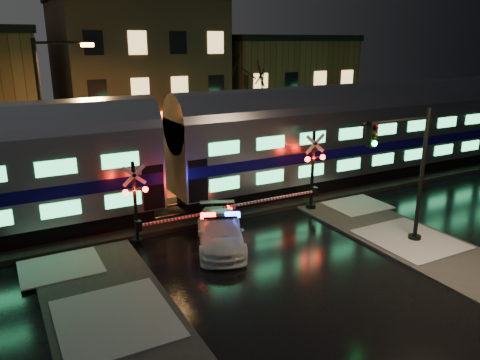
# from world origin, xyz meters

# --- Properties ---
(ground) EXTENTS (120.00, 120.00, 0.00)m
(ground) POSITION_xyz_m (0.00, 0.00, 0.00)
(ground) COLOR black
(ground) RESTS_ON ground
(ballast) EXTENTS (90.00, 4.20, 0.24)m
(ballast) POSITION_xyz_m (0.00, 5.00, 0.12)
(ballast) COLOR black
(ballast) RESTS_ON ground
(sidewalk_right) EXTENTS (4.00, 20.00, 0.12)m
(sidewalk_right) POSITION_xyz_m (6.50, -6.00, 0.06)
(sidewalk_right) COLOR #2D2D2D
(sidewalk_right) RESTS_ON ground
(building_mid) EXTENTS (12.00, 11.00, 11.50)m
(building_mid) POSITION_xyz_m (2.00, 22.50, 5.75)
(building_mid) COLOR brown
(building_mid) RESTS_ON ground
(building_right) EXTENTS (12.00, 10.00, 8.50)m
(building_right) POSITION_xyz_m (15.00, 22.00, 4.25)
(building_right) COLOR brown
(building_right) RESTS_ON ground
(train) EXTENTS (51.00, 3.12, 5.92)m
(train) POSITION_xyz_m (-1.91, 5.00, 3.38)
(train) COLOR black
(train) RESTS_ON ballast
(police_car) EXTENTS (3.56, 5.12, 1.54)m
(police_car) POSITION_xyz_m (-1.10, 0.50, 0.70)
(police_car) COLOR white
(police_car) RESTS_ON ground
(crossing_signal_right) EXTENTS (5.93, 0.66, 4.20)m
(crossing_signal_right) POSITION_xyz_m (4.74, 2.31, 1.74)
(crossing_signal_right) COLOR black
(crossing_signal_right) RESTS_ON ground
(crossing_signal_left) EXTENTS (5.28, 0.63, 3.74)m
(crossing_signal_left) POSITION_xyz_m (-3.82, 2.30, 1.54)
(crossing_signal_left) COLOR black
(crossing_signal_left) RESTS_ON ground
(traffic_light) EXTENTS (3.84, 0.70, 5.94)m
(traffic_light) POSITION_xyz_m (5.76, -3.12, 3.16)
(traffic_light) COLOR black
(traffic_light) RESTS_ON ground
(streetlight) EXTENTS (2.90, 0.30, 8.66)m
(streetlight) POSITION_xyz_m (-6.52, 9.00, 4.99)
(streetlight) COLOR black
(streetlight) RESTS_ON ground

